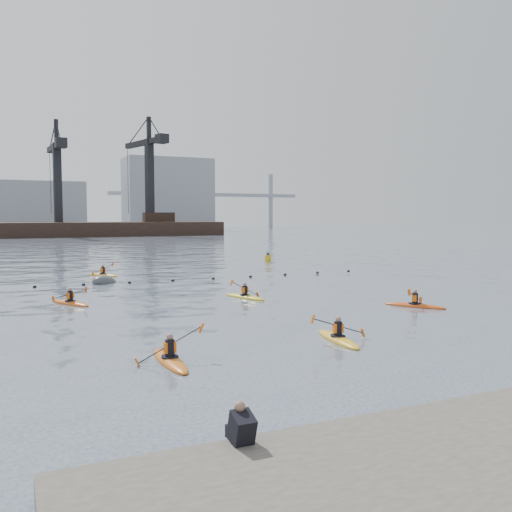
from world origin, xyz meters
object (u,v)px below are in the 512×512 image
Objects in this scene: kayaker_3 at (245,296)px; kayaker_5 at (103,275)px; kayaker_0 at (170,359)px; mooring_buoy at (105,283)px; nav_buoy at (268,258)px; kayaker_4 at (415,305)px; kayaker_1 at (338,338)px; kayaker_2 at (70,302)px.

kayaker_3 is 15.79m from kayaker_5.
kayaker_0 is 21.47m from mooring_buoy.
nav_buoy is at bearing 31.47° from mooring_buoy.
kayaker_0 is at bearing -120.26° from nav_buoy.
kayaker_4 is (14.11, 5.03, -0.00)m from kayaker_0.
kayaker_1 is at bearing -112.44° from kayaker_5.
kayaker_4 is at bearing -62.66° from kayaker_3.
nav_buoy is at bearing -132.67° from kayaker_4.
kayaker_3 reaches higher than nav_buoy.
kayaker_5 is (3.60, 12.95, -0.00)m from kayaker_2.
kayaker_1 is 34.11m from nav_buoy.
kayaker_3 is (9.17, -1.83, 0.00)m from kayaker_2.
kayaker_0 is 2.86× the size of nav_buoy.
kayaker_5 is 18.00m from nav_buoy.
kayaker_4 is 24.38m from kayaker_5.
mooring_buoy is (3.01, 8.29, -0.09)m from kayaker_2.
kayaker_2 is at bearing -109.96° from mooring_buoy.
mooring_buoy is at bearing 86.16° from kayaker_0.
mooring_buoy is at bearing -148.53° from nav_buoy.
kayaker_5 is 1.37× the size of mooring_buoy.
kayaker_2 is 1.00× the size of kayaker_4.
kayaker_3 reaches higher than kayaker_5.
kayaker_4 is at bearing -51.87° from mooring_buoy.
kayaker_2 is at bearing 149.11° from kayaker_3.
kayaker_4 is 1.41× the size of mooring_buoy.
kayaker_2 is (-1.78, 13.14, -0.01)m from kayaker_0.
nav_buoy is (4.66, 27.13, 0.25)m from kayaker_4.
nav_buoy is (12.28, 31.82, 0.25)m from kayaker_1.
kayaker_5 reaches higher than kayaker_2.
kayaker_3 reaches higher than mooring_buoy.
kayaker_2 is at bearing 130.18° from kayaker_1.
kayaker_0 is 1.05× the size of kayaker_3.
kayaker_3 is 11.85m from mooring_buoy.
kayaker_4 is (15.88, -8.11, 0.00)m from kayaker_2.
nav_buoy is at bearing 41.78° from kayaker_3.
kayaker_1 is at bearing -85.79° from kayaker_2.
kayaker_1 is 8.95m from kayaker_4.
kayaker_3 is 2.73× the size of nav_buoy.
kayaker_4 is at bearing -99.74° from nav_buoy.
kayaker_1 reaches higher than kayaker_4.
kayaker_0 reaches higher than kayaker_5.
kayaker_4 is 2.61× the size of nav_buoy.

